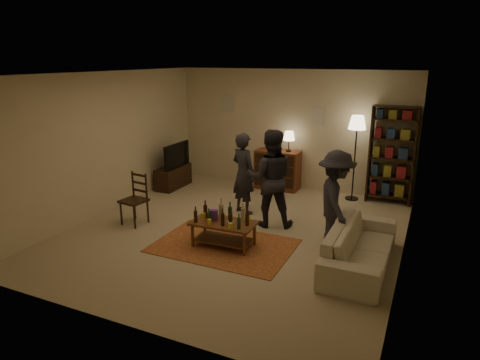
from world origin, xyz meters
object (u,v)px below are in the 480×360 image
Objects in this scene: person_by_sofa at (336,200)px; tv_stand at (173,171)px; bookshelf at (392,154)px; person_right at (270,178)px; coffee_table at (223,224)px; floor_lamp at (357,129)px; person_left at (244,174)px; sofa at (360,246)px; dining_chair at (136,197)px; dresser at (278,169)px.

tv_stand is at bearing 44.01° from person_by_sofa.
person_right is (-1.81, -2.23, -0.16)m from bookshelf.
person_right is at bearing 73.29° from coffee_table.
floor_lamp is 1.13× the size of person_left.
bookshelf is 2.75m from person_by_sofa.
bookshelf reaches higher than sofa.
floor_lamp is (3.35, 3.03, 1.03)m from dining_chair.
sofa is 2.84m from person_left.
person_left is at bearing 102.43° from coffee_table.
coffee_table is 1.92m from dining_chair.
dining_chair is 3.56m from person_by_sofa.
sofa is (2.12, 0.22, -0.08)m from coffee_table.
person_left is (-0.34, 1.56, 0.41)m from coffee_table.
person_right is (2.88, -1.25, 0.49)m from tv_stand.
dresser is at bearing 177.89° from floor_lamp.
person_right is at bearing -129.09° from bookshelf.
person_by_sofa is (3.52, 0.48, 0.29)m from dining_chair.
person_left is (-2.46, 1.34, 0.49)m from sofa.
bookshelf is at bearing -35.08° from person_by_sofa.
tv_stand is 4.84m from bookshelf.
dresser is (2.25, 0.91, 0.09)m from tv_stand.
person_by_sofa is at bearing -22.39° from tv_stand.
coffee_table is 0.76× the size of dresser.
person_by_sofa is at bearing 45.44° from sofa.
dresser is at bearing -92.65° from person_right.
dresser is at bearing -68.50° from person_left.
tv_stand is 0.52× the size of bookshelf.
person_left is (-2.51, -1.84, -0.24)m from bookshelf.
coffee_table is at bearing 54.46° from person_right.
dining_chair is 0.70× the size of dresser.
dresser is 0.67× the size of bookshelf.
person_left reaches higher than tv_stand.
person_by_sofa is (-0.55, -2.69, -0.24)m from bookshelf.
dresser is 2.29m from person_right.
sofa is at bearing -90.82° from bookshelf.
coffee_table is at bearing 95.99° from sofa.
floor_lamp reaches higher than sofa.
person_left reaches higher than dresser.
coffee_table is 3.50m from tv_stand.
person_left is 0.90× the size of person_right.
coffee_table is 0.65× the size of person_by_sofa.
dresser is 1.81m from person_left.
person_left is at bearing -47.82° from person_right.
person_left is at bearing 47.73° from dining_chair.
bookshelf is 1.15× the size of person_right.
bookshelf is 1.27× the size of person_left.
dresser is 0.86× the size of person_by_sofa.
dresser is 2.02m from floor_lamp.
person_right is 1.11× the size of person_by_sofa.
bookshelf reaches higher than person_right.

